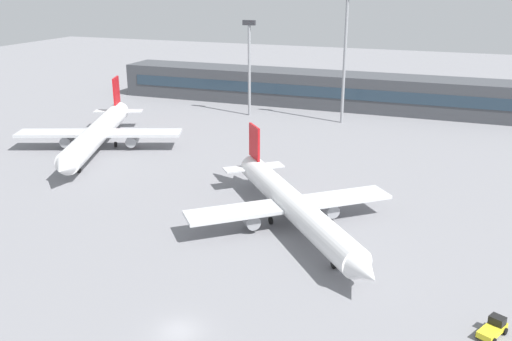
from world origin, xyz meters
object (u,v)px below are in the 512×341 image
object	(u,v)px
airplane_near	(294,206)
baggage_tug_yellow	(493,328)
airplane_mid	(97,133)
floodlight_tower_west	(345,51)
floodlight_tower_east	(249,61)

from	to	relation	value
airplane_near	baggage_tug_yellow	world-z (taller)	airplane_near
airplane_near	baggage_tug_yellow	bearing A→B (deg)	-33.82
airplane_mid	baggage_tug_yellow	world-z (taller)	airplane_mid
airplane_near	baggage_tug_yellow	xyz separation A→B (m)	(25.29, -16.95, -2.43)
floodlight_tower_west	airplane_mid	bearing A→B (deg)	-135.48
airplane_near	airplane_mid	size ratio (longest dim) A/B	0.77
floodlight_tower_west	airplane_near	bearing A→B (deg)	-83.78
airplane_mid	floodlight_tower_west	bearing A→B (deg)	44.52
airplane_near	floodlight_tower_east	world-z (taller)	floodlight_tower_east
floodlight_tower_east	airplane_near	bearing A→B (deg)	-63.66
floodlight_tower_west	floodlight_tower_east	size ratio (longest dim) A/B	1.28
floodlight_tower_west	floodlight_tower_east	distance (m)	23.78
airplane_near	airplane_mid	world-z (taller)	airplane_mid
floodlight_tower_west	floodlight_tower_east	xyz separation A→B (m)	(-23.54, -0.42, -3.31)
floodlight_tower_east	airplane_mid	bearing A→B (deg)	-113.42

